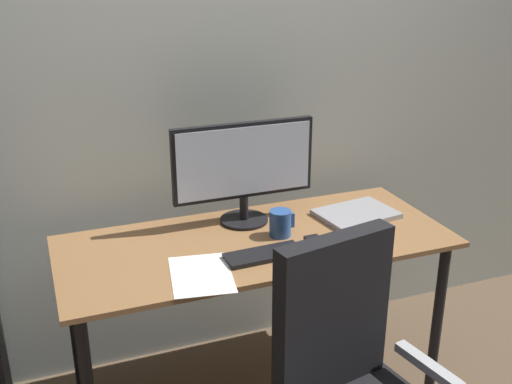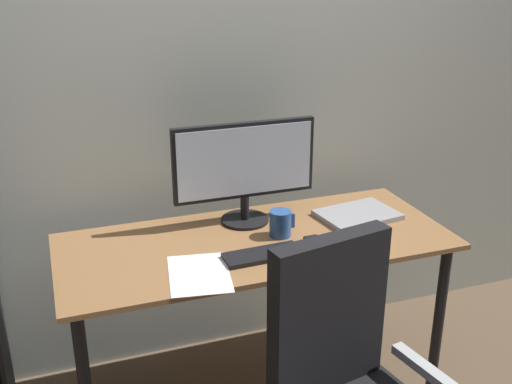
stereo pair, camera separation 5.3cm
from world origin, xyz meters
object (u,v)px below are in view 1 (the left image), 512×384
Objects in this scene: monitor at (244,166)px; mouse at (316,244)px; desk at (256,260)px; coffee_mug at (281,224)px; laptop at (356,214)px; keyboard at (264,255)px.

monitor is 6.15× the size of mouse.
monitor is (0.01, 0.18, 0.34)m from desk.
monitor is 0.43m from mouse.
coffee_mug reaches higher than desk.
laptop is at bearing 34.05° from mouse.
monitor is 1.85× the size of laptop.
desk is 2.59× the size of monitor.
desk is 14.48× the size of coffee_mug.
desk is 4.77× the size of laptop.
desk is at bearing -94.68° from monitor.
mouse reaches higher than desk.
mouse is at bearing -62.24° from monitor.
keyboard is (-0.03, -0.15, 0.10)m from desk.
desk is 15.91× the size of mouse.
coffee_mug is (0.10, -0.00, 0.14)m from desk.
monitor is at bearing 80.70° from keyboard.
monitor is 2.04× the size of keyboard.
mouse is at bearing -152.99° from laptop.
monitor is at bearing 115.30° from coffee_mug.
desk is 5.27× the size of keyboard.
laptop reaches higher than desk.
keyboard is at bearing 179.85° from mouse.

